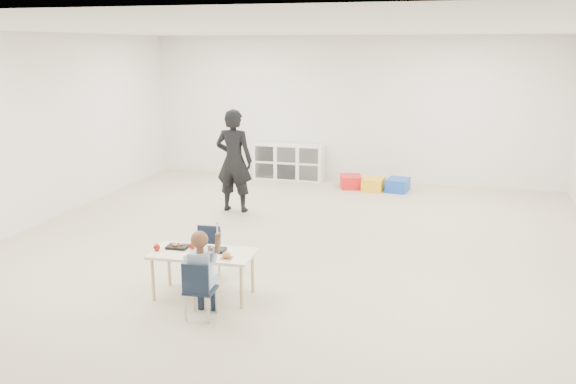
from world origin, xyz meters
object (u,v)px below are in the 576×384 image
(adult, at_px, (234,161))
(chair_near, at_px, (201,289))
(table, at_px, (203,274))
(cubby_shelf, at_px, (289,162))
(child, at_px, (200,272))

(adult, bearing_deg, chair_near, 106.25)
(table, xyz_separation_m, cubby_shelf, (-0.65, 5.91, 0.10))
(child, relative_size, cubby_shelf, 0.67)
(table, xyz_separation_m, chair_near, (0.17, -0.48, 0.04))
(adult, bearing_deg, child, 106.25)
(table, bearing_deg, chair_near, -73.01)
(cubby_shelf, bearing_deg, adult, -94.82)
(child, bearing_deg, adult, 102.41)
(table, relative_size, cubby_shelf, 0.79)
(cubby_shelf, relative_size, adult, 0.85)
(table, height_order, chair_near, chair_near)
(chair_near, distance_m, adult, 4.01)
(chair_near, xyz_separation_m, adult, (-1.04, 3.83, 0.53))
(chair_near, distance_m, child, 0.17)
(chair_near, height_order, cubby_shelf, cubby_shelf)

